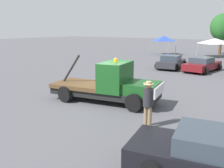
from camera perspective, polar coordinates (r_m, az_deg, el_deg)
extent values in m
plane|color=#545459|center=(13.82, -1.69, -3.98)|extent=(160.00, 160.00, 0.00)
cube|color=black|center=(13.68, -1.70, -1.87)|extent=(6.16, 2.99, 0.35)
cube|color=#19511E|center=(12.80, 6.87, -0.89)|extent=(1.97, 2.05, 0.55)
cube|color=silver|center=(12.59, 10.67, -1.39)|extent=(0.48, 1.85, 0.50)
cube|color=#19511E|center=(13.21, 0.81, 1.76)|extent=(1.68, 2.29, 1.52)
cube|color=brown|center=(14.30, -7.03, -0.14)|extent=(3.30, 2.61, 0.22)
cylinder|color=black|center=(14.47, -9.27, 3.52)|extent=(1.19, 0.35, 1.63)
cylinder|color=orange|center=(13.07, 0.82, 5.46)|extent=(0.18, 0.18, 0.20)
cylinder|color=black|center=(13.87, 7.72, -2.14)|extent=(0.88, 0.26, 0.88)
cylinder|color=black|center=(12.07, 5.00, -4.34)|extent=(0.88, 0.26, 0.88)
cylinder|color=black|center=(15.43, -6.50, -0.59)|extent=(0.88, 0.26, 0.88)
cylinder|color=black|center=(13.83, -10.68, -2.30)|extent=(0.88, 0.26, 0.88)
cube|color=#333D47|center=(7.17, 23.55, -12.06)|extent=(2.51, 2.09, 0.50)
cylinder|color=black|center=(8.42, 12.47, -13.11)|extent=(0.68, 0.22, 0.68)
cylinder|color=#847051|center=(10.24, 8.58, -7.54)|extent=(0.17, 0.17, 0.89)
cylinder|color=#847051|center=(10.39, 7.71, -7.21)|extent=(0.17, 0.17, 0.89)
cylinder|color=#28282D|center=(10.07, 8.28, -3.10)|extent=(0.41, 0.41, 0.71)
sphere|color=#A87A56|center=(9.96, 8.37, -0.47)|extent=(0.24, 0.24, 0.24)
torus|color=tan|center=(9.94, 8.38, 0.01)|extent=(0.42, 0.42, 0.06)
cylinder|color=tan|center=(9.93, 8.39, 0.28)|extent=(0.22, 0.22, 0.11)
cube|color=#2D2D33|center=(25.70, 13.42, 4.68)|extent=(2.39, 4.48, 0.60)
cube|color=#333D47|center=(25.42, 13.36, 5.85)|extent=(1.86, 1.99, 0.50)
cylinder|color=black|center=(27.35, 12.41, 4.78)|extent=(0.68, 0.22, 0.68)
cylinder|color=black|center=(26.92, 16.06, 4.46)|extent=(0.68, 0.22, 0.68)
cylinder|color=black|center=(24.59, 10.48, 4.00)|extent=(0.68, 0.22, 0.68)
cylinder|color=black|center=(24.11, 14.52, 3.64)|extent=(0.68, 0.22, 0.68)
cube|color=maroon|center=(24.70, 19.93, 3.95)|extent=(2.47, 4.78, 0.60)
cube|color=#333D47|center=(24.42, 19.81, 5.18)|extent=(1.92, 2.11, 0.50)
cylinder|color=black|center=(26.50, 19.39, 4.11)|extent=(0.68, 0.22, 0.68)
cylinder|color=black|center=(25.84, 23.12, 3.61)|extent=(0.68, 0.22, 0.68)
cylinder|color=black|center=(23.69, 16.37, 3.37)|extent=(0.68, 0.22, 0.68)
cylinder|color=black|center=(22.96, 20.47, 2.80)|extent=(0.68, 0.22, 0.68)
cylinder|color=#9E9EA3|center=(38.32, 8.79, 8.13)|extent=(0.07, 0.07, 2.03)
cylinder|color=#9E9EA3|center=(37.12, 12.74, 7.82)|extent=(0.07, 0.07, 2.03)
cylinder|color=#9E9EA3|center=(40.87, 10.63, 8.34)|extent=(0.07, 0.07, 2.03)
cylinder|color=#9E9EA3|center=(39.75, 14.37, 8.04)|extent=(0.07, 0.07, 2.03)
pyramid|color=#2D4CB7|center=(38.91, 11.73, 10.16)|extent=(2.85, 2.85, 0.79)
cylinder|color=#9E9EA3|center=(36.39, 18.89, 7.23)|extent=(0.07, 0.07, 1.85)
cylinder|color=#9E9EA3|center=(39.83, 20.43, 7.53)|extent=(0.07, 0.07, 1.85)
pyramid|color=white|center=(37.57, 22.50, 9.07)|extent=(3.60, 3.60, 0.72)
cylinder|color=brown|center=(41.81, 23.46, 7.68)|extent=(0.43, 0.43, 2.13)
ellipsoid|color=#235B23|center=(41.71, 23.83, 11.84)|extent=(3.41, 3.41, 3.96)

